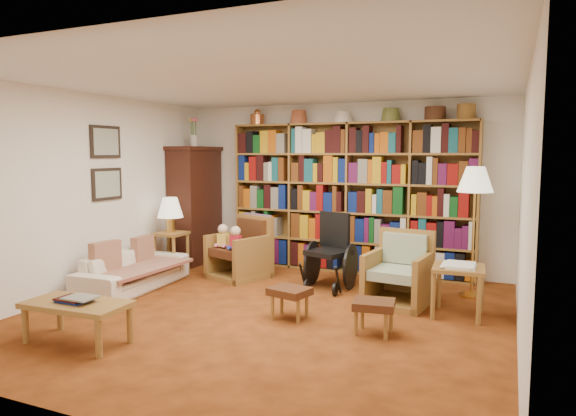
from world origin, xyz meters
The scene contains 23 objects.
floor centered at (0.00, 0.00, 0.00)m, with size 5.00×5.00×0.00m, color #8D4215.
ceiling centered at (0.00, 0.00, 2.50)m, with size 5.00×5.00×0.00m, color silver.
wall_back centered at (0.00, 2.50, 1.25)m, with size 5.00×5.00×0.00m, color white.
wall_front centered at (0.00, -2.50, 1.25)m, with size 5.00×5.00×0.00m, color white.
wall_left centered at (-2.50, 0.00, 1.25)m, with size 5.00×5.00×0.00m, color white.
wall_right centered at (2.50, 0.00, 1.25)m, with size 5.00×5.00×0.00m, color white.
bookshelf centered at (0.20, 2.33, 1.17)m, with size 3.60×0.30×2.42m.
curio_cabinet centered at (-2.25, 2.00, 0.95)m, with size 0.50×0.95×2.40m.
framed_pictures centered at (-2.48, 0.30, 1.62)m, with size 0.03×0.52×0.97m.
sofa centered at (-2.05, 0.26, 0.24)m, with size 0.65×1.66×0.49m, color #F1E5CC.
sofa_throw centered at (-2.00, 0.26, 0.30)m, with size 0.76×1.42×0.04m, color #C2B38D.
cushion_left centered at (-2.18, 0.61, 0.45)m, with size 0.12×0.37×0.37m, color maroon.
cushion_right centered at (-2.18, -0.09, 0.45)m, with size 0.13×0.40×0.40m, color maroon.
side_table_lamp centered at (-2.15, 1.20, 0.45)m, with size 0.42×0.42×0.61m.
table_lamp centered at (-2.15, 1.20, 0.95)m, with size 0.37×0.37×0.51m.
armchair_leather centered at (-1.08, 1.41, 0.36)m, with size 0.93×0.93×0.88m.
armchair_sage centered at (1.23, 1.02, 0.32)m, with size 0.76×0.78×0.84m.
wheelchair centered at (0.26, 1.37, 0.44)m, with size 0.61×0.78×0.98m.
floor_lamp centered at (1.99, 1.62, 1.37)m, with size 0.42×0.42×1.59m.
side_table_papers centered at (1.91, 0.76, 0.46)m, with size 0.56×0.56×0.58m.
footstool_a centered at (0.28, -0.04, 0.27)m, with size 0.46×0.41×0.33m.
footstool_b centered at (1.22, -0.15, 0.27)m, with size 0.43×0.39×0.33m.
coffee_table centered at (-1.23, -1.48, 0.34)m, with size 0.99×0.53×0.44m.
Camera 1 is at (2.39, -4.91, 1.74)m, focal length 32.00 mm.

